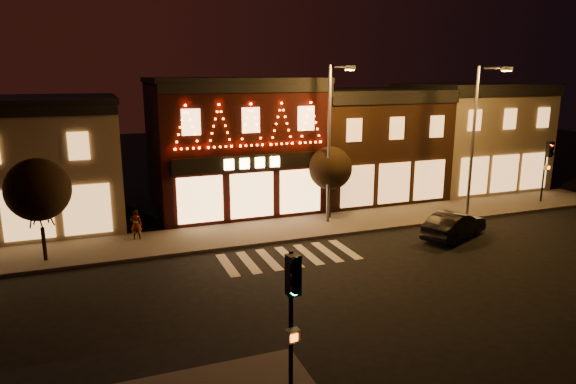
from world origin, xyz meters
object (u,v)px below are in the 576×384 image
traffic_signal_near (292,304)px  pedestrian (136,224)px  streetlamp_mid (332,133)px  dark_sedan (454,225)px

traffic_signal_near → pedestrian: traffic_signal_near is taller
streetlamp_mid → dark_sedan: size_ratio=2.03×
traffic_signal_near → pedestrian: 16.35m
dark_sedan → pedestrian: size_ratio=2.80×
streetlamp_mid → pedestrian: streetlamp_mid is taller
streetlamp_mid → pedestrian: bearing=-175.8°
streetlamp_mid → pedestrian: 11.58m
traffic_signal_near → pedestrian: (-2.45, 16.00, -2.28)m
traffic_signal_near → dark_sedan: traffic_signal_near is taller
traffic_signal_near → streetlamp_mid: 17.34m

